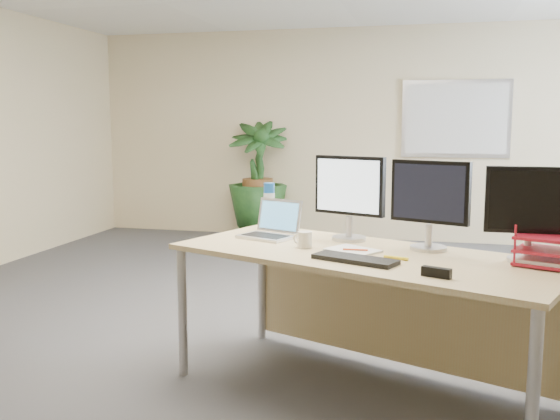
% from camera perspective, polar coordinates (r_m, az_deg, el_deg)
% --- Properties ---
extents(floor, '(8.00, 8.00, 0.00)m').
position_cam_1_polar(floor, '(4.43, 0.65, -11.89)').
color(floor, '#45454A').
rests_on(floor, ground).
extents(back_wall, '(7.00, 0.04, 2.70)m').
position_cam_1_polar(back_wall, '(8.12, 7.16, 6.85)').
color(back_wall, beige).
rests_on(back_wall, floor).
extents(whiteboard, '(1.30, 0.04, 0.95)m').
position_cam_1_polar(whiteboard, '(8.03, 15.77, 8.03)').
color(whiteboard, silver).
rests_on(whiteboard, back_wall).
extents(desk, '(2.27, 1.60, 0.81)m').
position_cam_1_polar(desk, '(3.58, 8.52, -6.28)').
color(desk, tan).
rests_on(desk, floor).
extents(floor_plant, '(0.98, 0.98, 1.50)m').
position_cam_1_polar(floor_plant, '(8.10, -2.06, 2.65)').
color(floor_plant, '#143919').
rests_on(floor_plant, floor).
extents(monitor_left, '(0.44, 0.21, 0.51)m').
position_cam_1_polar(monitor_left, '(3.75, 6.36, 1.63)').
color(monitor_left, '#ADADB1').
rests_on(monitor_left, desk).
extents(monitor_right, '(0.43, 0.20, 0.50)m').
position_cam_1_polar(monitor_right, '(3.54, 13.53, 0.98)').
color(monitor_right, '#ADADB1').
rests_on(monitor_right, desk).
extents(monitor_dark, '(0.44, 0.20, 0.49)m').
position_cam_1_polar(monitor_dark, '(3.38, 21.89, 0.19)').
color(monitor_dark, '#ADADB1').
rests_on(monitor_dark, desk).
extents(laptop, '(0.40, 0.37, 0.23)m').
position_cam_1_polar(laptop, '(3.87, -0.74, -1.60)').
color(laptop, silver).
rests_on(laptop, desk).
extents(keyboard, '(0.46, 0.30, 0.02)m').
position_cam_1_polar(keyboard, '(3.22, 6.87, -4.48)').
color(keyboard, black).
rests_on(keyboard, desk).
extents(coffee_mug, '(0.12, 0.08, 0.09)m').
position_cam_1_polar(coffee_mug, '(3.54, 2.23, -2.73)').
color(coffee_mug, white).
rests_on(coffee_mug, desk).
extents(spiral_notebook, '(0.33, 0.31, 0.01)m').
position_cam_1_polar(spiral_notebook, '(3.46, 6.67, -3.68)').
color(spiral_notebook, white).
rests_on(spiral_notebook, desk).
extents(orange_pen, '(0.14, 0.01, 0.01)m').
position_cam_1_polar(orange_pen, '(3.42, 6.91, -3.62)').
color(orange_pen, '#E14719').
rests_on(orange_pen, spiral_notebook).
extents(yellow_highlighter, '(0.13, 0.05, 0.02)m').
position_cam_1_polar(yellow_highlighter, '(3.30, 10.57, -4.32)').
color(yellow_highlighter, yellow).
rests_on(yellow_highlighter, desk).
extents(water_bottle, '(0.08, 0.08, 0.31)m').
position_cam_1_polar(water_bottle, '(4.16, -0.99, 0.29)').
color(water_bottle, silver).
rests_on(water_bottle, desk).
extents(letter_tray, '(0.37, 0.33, 0.14)m').
position_cam_1_polar(letter_tray, '(3.35, 23.41, -3.67)').
color(letter_tray, '#A71427').
rests_on(letter_tray, desk).
extents(stapler, '(0.14, 0.08, 0.05)m').
position_cam_1_polar(stapler, '(2.96, 14.11, -5.55)').
color(stapler, black).
rests_on(stapler, desk).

